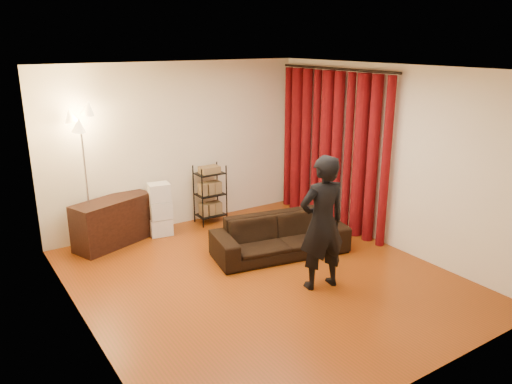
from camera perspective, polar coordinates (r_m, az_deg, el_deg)
floor at (r=6.70m, az=0.70°, el=-9.81°), size 5.00×5.00×0.00m
ceiling at (r=5.98m, az=0.80°, el=13.93°), size 5.00×5.00×0.00m
wall_back at (r=8.33m, az=-8.95°, el=5.26°), size 5.00×0.00×5.00m
wall_front at (r=4.47m, az=19.06°, el=-5.98°), size 5.00×0.00×5.00m
wall_left at (r=5.34m, az=-19.72°, el=-2.30°), size 0.00×5.00×5.00m
wall_right at (r=7.65m, az=14.89°, el=3.84°), size 0.00×5.00×5.00m
curtain_rod at (r=8.20m, az=9.11°, el=13.74°), size 0.04×2.65×0.04m
curtain at (r=8.36m, az=8.59°, el=4.79°), size 0.22×2.65×2.55m
sofa at (r=7.29m, az=2.78°, el=-5.04°), size 2.06×1.12×0.57m
person at (r=6.20m, az=7.57°, el=-3.53°), size 0.69×0.51×1.72m
media_cabinet at (r=7.92m, az=-15.98°, el=-3.28°), size 1.32×0.87×0.72m
storage_boxes at (r=8.09m, az=-10.88°, el=-1.96°), size 0.38×0.32×0.87m
wire_shelf at (r=8.50m, az=-5.26°, el=-0.26°), size 0.55×0.47×1.01m
floor_lamp at (r=7.61m, az=-18.83°, el=1.12°), size 0.43×0.43×2.11m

